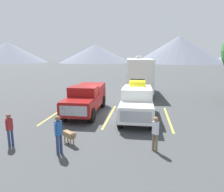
% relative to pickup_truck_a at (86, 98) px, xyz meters
% --- Properties ---
extents(ground_plane, '(240.00, 240.00, 0.00)m').
position_rel_pickup_truck_a_xyz_m(ground_plane, '(1.81, 0.02, -1.11)').
color(ground_plane, '#3F4244').
extents(pickup_truck_a, '(2.17, 5.66, 2.04)m').
position_rel_pickup_truck_a_xyz_m(pickup_truck_a, '(0.00, 0.00, 0.00)').
color(pickup_truck_a, maroon).
rests_on(pickup_truck_a, ground).
extents(pickup_truck_b, '(2.18, 5.57, 2.53)m').
position_rel_pickup_truck_a_xyz_m(pickup_truck_b, '(3.66, -0.63, 0.06)').
color(pickup_truck_b, white).
rests_on(pickup_truck_b, ground).
extents(lot_stripe_a, '(0.12, 5.50, 0.01)m').
position_rel_pickup_truck_a_xyz_m(lot_stripe_a, '(-2.14, -0.50, -1.10)').
color(lot_stripe_a, gold).
rests_on(lot_stripe_a, ground).
extents(lot_stripe_b, '(0.12, 5.50, 0.01)m').
position_rel_pickup_truck_a_xyz_m(lot_stripe_b, '(1.81, -0.50, -1.10)').
color(lot_stripe_b, gold).
rests_on(lot_stripe_b, ground).
extents(lot_stripe_c, '(0.12, 5.50, 0.01)m').
position_rel_pickup_truck_a_xyz_m(lot_stripe_c, '(5.76, -0.50, -1.10)').
color(lot_stripe_c, gold).
rests_on(lot_stripe_c, ground).
extents(camper_trailer_a, '(3.06, 8.37, 4.02)m').
position_rel_pickup_truck_a_xyz_m(camper_trailer_a, '(3.52, 8.25, 1.00)').
color(camper_trailer_a, white).
rests_on(camper_trailer_a, ground).
extents(person_a, '(0.27, 0.32, 1.55)m').
position_rel_pickup_truck_a_xyz_m(person_a, '(-1.96, -5.96, -0.21)').
color(person_a, navy).
rests_on(person_a, ground).
extents(person_b, '(0.30, 0.29, 1.58)m').
position_rel_pickup_truck_a_xyz_m(person_b, '(4.64, -5.49, -0.20)').
color(person_b, '#726047').
rests_on(person_b, ground).
extents(person_c, '(0.29, 0.34, 1.70)m').
position_rel_pickup_truck_a_xyz_m(person_c, '(0.59, -6.38, -0.13)').
color(person_c, navy).
rests_on(person_c, ground).
extents(dog, '(0.83, 0.68, 0.70)m').
position_rel_pickup_truck_a_xyz_m(dog, '(0.72, -5.39, -0.63)').
color(dog, olive).
rests_on(dog, ground).
extents(mountain_ridge, '(153.74, 48.75, 12.76)m').
position_rel_pickup_truck_a_xyz_m(mountain_ridge, '(0.98, 88.94, 4.31)').
color(mountain_ridge, slate).
rests_on(mountain_ridge, ground).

